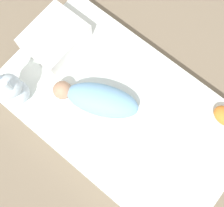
{
  "coord_description": "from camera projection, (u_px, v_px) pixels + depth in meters",
  "views": [
    {
      "loc": [
        0.19,
        -0.32,
        1.71
      ],
      "look_at": [
        -0.05,
        -0.02,
        0.19
      ],
      "focal_mm": 42.0,
      "sensor_mm": 36.0,
      "label": 1
    }
  ],
  "objects": [
    {
      "name": "ground_plane",
      "position": [
        120.0,
        112.0,
        1.75
      ],
      "size": [
        12.0,
        12.0,
        0.0
      ],
      "primitive_type": "plane",
      "color": "#7A6B56"
    },
    {
      "name": "bed_mattress",
      "position": [
        121.0,
        110.0,
        1.69
      ],
      "size": [
        1.53,
        0.9,
        0.14
      ],
      "color": "white",
      "rests_on": "ground_plane"
    },
    {
      "name": "swaddled_baby",
      "position": [
        98.0,
        99.0,
        1.56
      ],
      "size": [
        0.53,
        0.36,
        0.14
      ],
      "rotation": [
        0.0,
        0.0,
        3.56
      ],
      "color": "#7FB7E5",
      "rests_on": "bed_mattress"
    },
    {
      "name": "pillow",
      "position": [
        55.0,
        38.0,
        1.67
      ],
      "size": [
        0.31,
        0.37,
        0.12
      ],
      "color": "white",
      "rests_on": "bed_mattress"
    },
    {
      "name": "bunny_plush",
      "position": [
        13.0,
        90.0,
        1.51
      ],
      "size": [
        0.15,
        0.15,
        0.33
      ],
      "color": "silver",
      "rests_on": "bed_mattress"
    }
  ]
}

